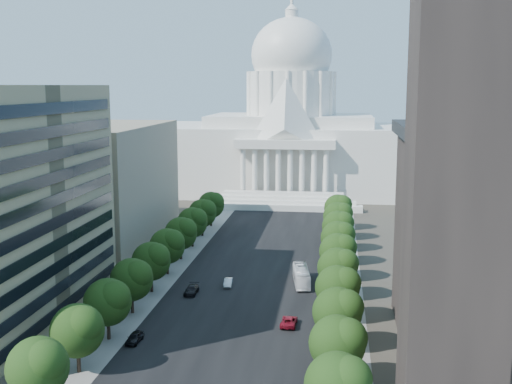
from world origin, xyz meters
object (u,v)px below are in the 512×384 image
at_px(car_dark_a, 135,338).
at_px(car_red, 289,321).
at_px(car_silver, 228,283).
at_px(car_dark_b, 192,290).
at_px(city_bus, 301,276).

height_order(car_dark_a, car_red, car_dark_a).
distance_m(car_silver, car_dark_b, 8.47).
bearing_deg(car_dark_b, car_red, -35.57).
xyz_separation_m(car_dark_a, car_dark_b, (3.54, 24.41, 0.01)).
height_order(car_red, car_dark_b, car_dark_b).
bearing_deg(car_silver, car_dark_b, -141.96).
height_order(car_silver, car_red, car_red).
relative_size(car_silver, car_red, 0.83).
relative_size(car_silver, car_dark_b, 0.83).
height_order(car_red, city_bus, city_bus).
bearing_deg(car_dark_b, city_bus, 23.51).
xyz_separation_m(car_dark_a, city_bus, (24.30, 33.49, 0.90)).
distance_m(car_silver, car_red, 24.22).
bearing_deg(car_silver, city_bus, 8.59).
bearing_deg(car_dark_a, city_bus, 57.63).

